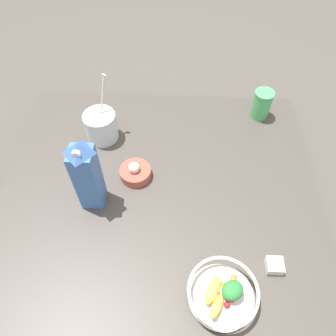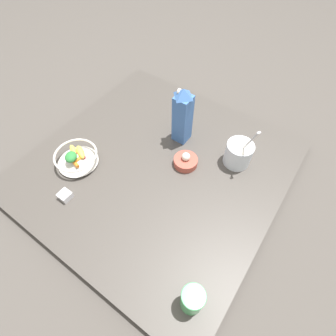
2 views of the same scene
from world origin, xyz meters
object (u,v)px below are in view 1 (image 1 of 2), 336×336
Objects in this scene: fruit_bowl at (222,293)px; yogurt_tub at (101,125)px; drinking_cup at (262,104)px; garlic_bowl at (135,172)px; spice_jar at (274,266)px; milk_carton at (87,175)px.

fruit_bowl is 0.73m from yogurt_tub.
drinking_cup is at bearing 75.00° from fruit_bowl.
spice_jar is at bearing -35.72° from garlic_bowl.
milk_carton is 1.13× the size of yogurt_tub.
fruit_bowl is at bearing -150.00° from spice_jar.
milk_carton is at bearing -86.25° from yogurt_tub.
milk_carton is 0.21m from garlic_bowl.
garlic_bowl is (0.15, -0.19, -0.04)m from yogurt_tub.
fruit_bowl is 0.52m from milk_carton.
yogurt_tub is (-0.02, 0.30, -0.08)m from milk_carton.
fruit_bowl is 4.02× the size of spice_jar.
drinking_cup is (0.20, 0.74, 0.02)m from fruit_bowl.
fruit_bowl is at bearing -105.00° from drinking_cup.
garlic_bowl is at bearing 144.28° from spice_jar.
yogurt_tub is 0.78m from spice_jar.
drinking_cup is 2.49× the size of spice_jar.
yogurt_tub is 0.64m from drinking_cup.
garlic_bowl is at bearing 40.70° from milk_carton.
spice_jar is (-0.04, -0.65, -0.05)m from drinking_cup.
drinking_cup is (0.61, 0.44, -0.08)m from milk_carton.
milk_carton reaches higher than drinking_cup.
spice_jar is at bearing -40.51° from yogurt_tub.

